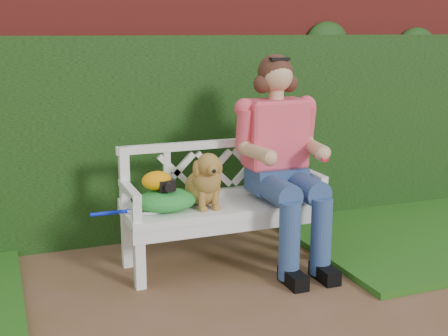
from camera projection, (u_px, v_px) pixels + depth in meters
name	position (u px, v px, depth m)	size (l,w,h in m)	color
ground	(219.00, 322.00, 3.65)	(60.00, 60.00, 0.00)	brown
brick_wall	(141.00, 107.00, 5.13)	(10.00, 0.30, 2.20)	maroon
ivy_hedge	(148.00, 140.00, 4.99)	(10.00, 0.18, 1.70)	#29531A
grass_right	(437.00, 228.00, 5.31)	(2.60, 2.00, 0.05)	#255C1C
garden_bench	(224.00, 234.00, 4.52)	(1.58, 0.60, 0.48)	white
seated_woman	(278.00, 156.00, 4.53)	(0.69, 0.92, 1.63)	#F63645
dog	(204.00, 178.00, 4.36)	(0.28, 0.38, 0.42)	olive
tennis_racket	(144.00, 209.00, 4.27)	(0.59, 0.25, 0.03)	white
green_bag	(166.00, 200.00, 4.28)	(0.45, 0.35, 0.15)	#1A6D21
camera_item	(167.00, 185.00, 4.24)	(0.12, 0.09, 0.08)	black
baseball_glove	(157.00, 181.00, 4.24)	(0.22, 0.16, 0.14)	orange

